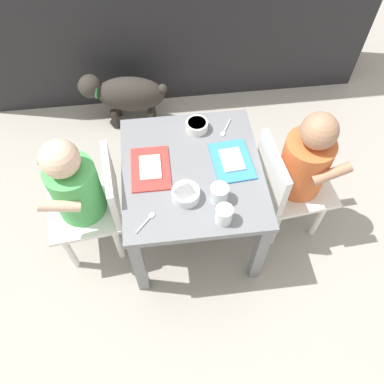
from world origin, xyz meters
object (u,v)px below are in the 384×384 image
seated_child_left (79,189)px  veggie_bowl_far (197,125)px  food_tray_right (232,161)px  spoon_by_left_tray (225,129)px  seated_child_right (302,165)px  water_cup_right (224,215)px  water_cup_left (219,194)px  food_tray_left (150,168)px  cereal_bowl_right_side (186,194)px  dining_table (192,181)px  spoon_by_right_tray (147,220)px  dog (125,94)px

seated_child_left → veggie_bowl_far: seated_child_left is taller
food_tray_right → spoon_by_left_tray: food_tray_right is taller
veggie_bowl_far → seated_child_right: bearing=-29.3°
seated_child_left → water_cup_right: size_ratio=9.62×
water_cup_left → spoon_by_left_tray: (0.08, 0.33, -0.03)m
food_tray_left → water_cup_right: bearing=-46.5°
cereal_bowl_right_side → spoon_by_left_tray: cereal_bowl_right_side is taller
food_tray_right → water_cup_right: (-0.07, -0.25, 0.02)m
dining_table → spoon_by_right_tray: (-0.18, -0.20, 0.08)m
water_cup_right → veggie_bowl_far: size_ratio=0.76×
veggie_bowl_far → spoon_by_right_tray: (-0.22, -0.41, -0.02)m
food_tray_right → water_cup_left: (-0.08, -0.16, 0.02)m
dog → food_tray_right: (0.42, -0.70, 0.24)m
seated_child_right → food_tray_left: bearing=177.0°
food_tray_right → cereal_bowl_right_side: bearing=-143.4°
dog → spoon_by_right_tray: size_ratio=5.61×
water_cup_right → spoon_by_left_tray: water_cup_right is taller
dining_table → dog: size_ratio=1.25×
seated_child_left → dog: seated_child_left is taller
food_tray_right → water_cup_right: bearing=-106.4°
seated_child_left → dog: bearing=78.1°
water_cup_right → veggie_bowl_far: bearing=95.0°
seated_child_right → food_tray_right: (-0.27, 0.03, 0.03)m
dog → spoon_by_right_tray: (0.09, -0.92, 0.24)m
water_cup_right → spoon_by_right_tray: 0.26m
food_tray_right → veggie_bowl_far: bearing=121.0°
dining_table → water_cup_right: 0.27m
seated_child_right → dog: size_ratio=1.42×
dog → water_cup_left: water_cup_left is taller
food_tray_left → food_tray_right: bearing=0.0°
seated_child_right → veggie_bowl_far: seated_child_right is taller
cereal_bowl_right_side → food_tray_left: bearing=129.6°
cereal_bowl_right_side → food_tray_right: bearing=36.6°
veggie_bowl_far → spoon_by_left_tray: size_ratio=0.97×
veggie_bowl_far → cereal_bowl_right_side: cereal_bowl_right_side is taller
dog → water_cup_left: 0.96m
food_tray_right → cereal_bowl_right_side: (-0.19, -0.14, 0.02)m
water_cup_right → veggie_bowl_far: (-0.04, 0.43, -0.01)m
seated_child_right → cereal_bowl_right_side: 0.48m
food_tray_left → cereal_bowl_right_side: cereal_bowl_right_side is taller
seated_child_right → cereal_bowl_right_side: (-0.46, -0.11, 0.04)m
seated_child_left → food_tray_right: (0.58, 0.04, 0.03)m
water_cup_left → veggie_bowl_far: water_cup_left is taller
seated_child_left → dog: (0.16, 0.74, -0.21)m
spoon_by_left_tray → water_cup_right: bearing=-100.4°
cereal_bowl_right_side → spoon_by_right_tray: size_ratio=1.21×
water_cup_left → seated_child_right: bearing=20.6°
food_tray_left → spoon_by_right_tray: food_tray_left is taller
dining_table → seated_child_left: seated_child_left is taller
dining_table → food_tray_right: size_ratio=2.79×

